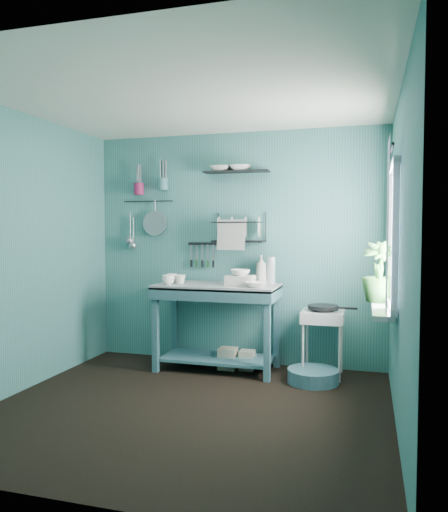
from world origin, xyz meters
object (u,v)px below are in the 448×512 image
(colander, at_px, (155,223))
(storage_tin_small, at_px, (247,360))
(floor_basin, at_px, (313,376))
(hotplate_stand, at_px, (323,343))
(wash_tub, at_px, (240,280))
(utensil_cup_magenta, at_px, (139,189))
(frying_pan, at_px, (323,307))
(potted_plant, at_px, (379,272))
(dish_rack, at_px, (239,227))
(utensil_cup_teal, at_px, (163,184))
(mug_right, at_px, (172,278))
(mug_mid, at_px, (181,279))
(mug_left, at_px, (168,280))
(storage_tin_large, at_px, (228,358))
(water_bottle, at_px, (271,270))
(soap_bottle, at_px, (261,269))
(work_counter, at_px, (217,327))

(colander, xyz_separation_m, storage_tin_small, (1.13, -0.22, -1.43))
(floor_basin, bearing_deg, hotplate_stand, 75.04)
(wash_tub, relative_size, utensil_cup_magenta, 2.15)
(frying_pan, xyz_separation_m, potted_plant, (0.51, -0.48, 0.40))
(dish_rack, xyz_separation_m, utensil_cup_teal, (-0.89, 0.05, 0.48))
(mug_right, distance_m, colander, 0.74)
(colander, bearing_deg, mug_mid, -38.84)
(colander, relative_size, potted_plant, 0.54)
(wash_tub, relative_size, storage_tin_small, 1.40)
(colander, bearing_deg, utensil_cup_magenta, -170.46)
(mug_left, distance_m, hotplate_stand, 1.68)
(mug_left, height_order, utensil_cup_magenta, utensil_cup_magenta)
(storage_tin_large, bearing_deg, mug_mid, -167.09)
(frying_pan, relative_size, potted_plant, 0.57)
(mug_mid, height_order, frying_pan, mug_mid)
(floor_basin, bearing_deg, mug_right, 173.05)
(water_bottle, distance_m, dish_rack, 0.57)
(hotplate_stand, relative_size, colander, 2.33)
(mug_mid, bearing_deg, utensil_cup_teal, 135.05)
(mug_mid, bearing_deg, storage_tin_small, 11.63)
(hotplate_stand, height_order, storage_tin_small, hotplate_stand)
(wash_tub, bearing_deg, mug_right, 178.47)
(soap_bottle, relative_size, storage_tin_large, 1.36)
(utensil_cup_magenta, bearing_deg, hotplate_stand, -5.73)
(mug_left, bearing_deg, work_counter, 18.43)
(wash_tub, height_order, frying_pan, wash_tub)
(work_counter, height_order, potted_plant, potted_plant)
(utensil_cup_magenta, height_order, floor_basin, utensil_cup_magenta)
(mug_mid, bearing_deg, potted_plant, -10.29)
(hotplate_stand, relative_size, potted_plant, 1.25)
(mug_left, bearing_deg, potted_plant, -7.09)
(colander, bearing_deg, frying_pan, -7.15)
(utensil_cup_magenta, xyz_separation_m, utensil_cup_teal, (0.30, 0.00, 0.04))
(colander, bearing_deg, storage_tin_large, -15.25)
(wash_tub, height_order, dish_rack, dish_rack)
(colander, xyz_separation_m, floor_basin, (1.84, -0.49, -1.46))
(mug_mid, xyz_separation_m, wash_tub, (0.63, 0.04, 0.00))
(storage_tin_large, bearing_deg, mug_right, -175.24)
(colander, distance_m, potted_plant, 2.56)
(mug_mid, bearing_deg, storage_tin_large, 12.91)
(hotplate_stand, distance_m, utensil_cup_magenta, 2.63)
(wash_tub, bearing_deg, colander, 163.33)
(dish_rack, relative_size, colander, 1.96)
(utensil_cup_teal, xyz_separation_m, storage_tin_small, (1.01, -0.19, -1.86))
(soap_bottle, xyz_separation_m, storage_tin_small, (-0.12, -0.12, -0.94))
(mug_mid, relative_size, frying_pan, 0.33)
(mug_mid, distance_m, wash_tub, 0.63)
(mug_right, relative_size, colander, 0.44)
(mug_right, relative_size, wash_tub, 0.44)
(mug_mid, relative_size, storage_tin_small, 0.50)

